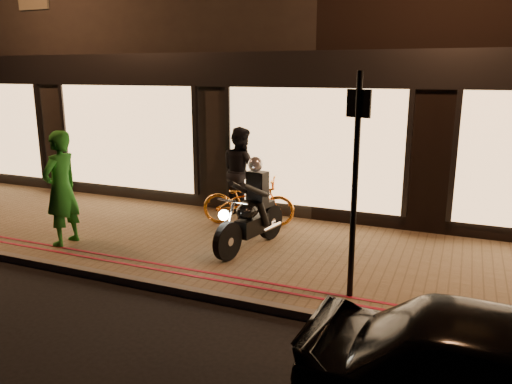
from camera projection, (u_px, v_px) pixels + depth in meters
ground at (226, 305)px, 6.81m from camera, size 90.00×90.00×0.00m
sidewalk at (277, 253)px, 8.59m from camera, size 50.00×4.00×0.12m
kerb_stone at (228, 300)px, 6.84m from camera, size 50.00×0.14×0.12m
red_kerb_lines at (243, 282)px, 7.27m from camera, size 50.00×0.26×0.01m
building_row at (367, 29)px, 13.86m from camera, size 48.00×10.11×8.50m
motorcycle at (252, 214)px, 8.54m from camera, size 0.69×1.93×1.59m
sign_post at (355, 176)px, 6.43m from camera, size 0.33×0.16×3.00m
bicycle_gold at (248, 201)px, 9.89m from camera, size 1.94×1.08×0.96m
person_green at (61, 188)px, 8.66m from camera, size 0.49×0.74×2.02m
person_dark at (241, 171)px, 10.53m from camera, size 1.16×1.13×1.88m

